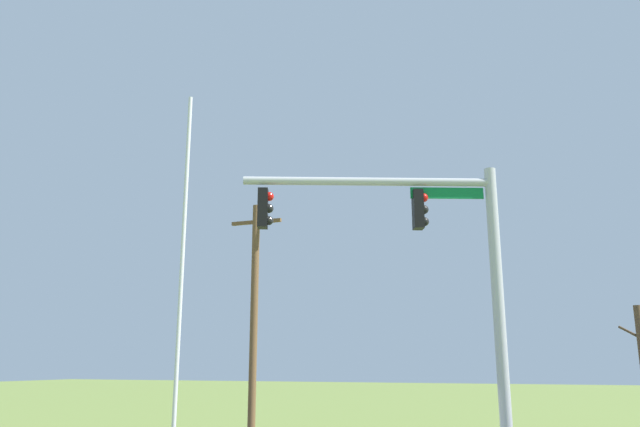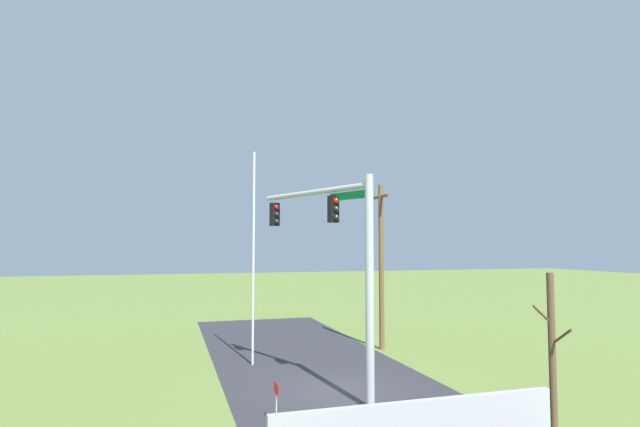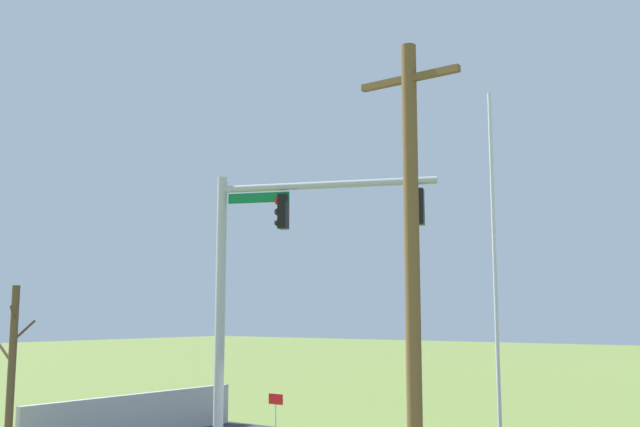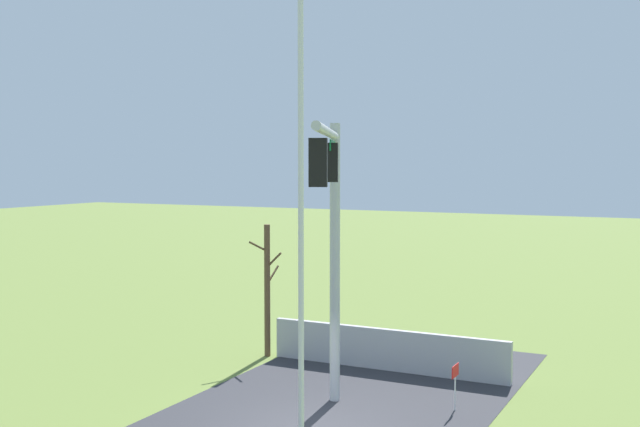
% 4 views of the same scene
% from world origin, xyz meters
% --- Properties ---
extents(signal_mast, '(5.81, 2.50, 7.56)m').
position_xyz_m(signal_mast, '(0.92, -0.25, 5.18)').
color(signal_mast, '#B2B5BA').
rests_on(signal_mast, ground_plane).
extents(flagpole, '(0.10, 0.10, 9.43)m').
position_xyz_m(flagpole, '(-4.71, -2.36, 4.72)').
color(flagpole, silver).
rests_on(flagpole, ground_plane).
extents(utility_pole, '(1.90, 0.26, 8.34)m').
position_xyz_m(utility_pole, '(-6.12, 4.43, 4.33)').
color(utility_pole, brown).
rests_on(utility_pole, ground_plane).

